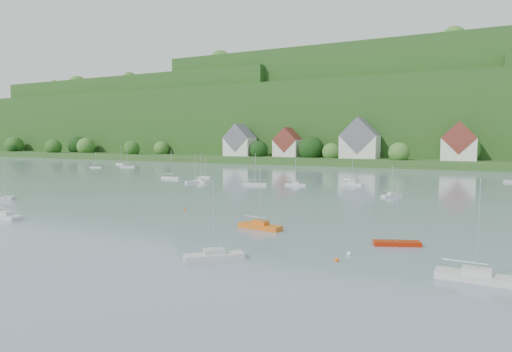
# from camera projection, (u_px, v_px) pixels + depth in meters

# --- Properties ---
(far_shore_strip) EXTENTS (600.00, 60.00, 3.00)m
(far_shore_strip) POSITION_uv_depth(u_px,v_px,m) (355.00, 160.00, 207.83)
(far_shore_strip) COLOR #284B1C
(far_shore_strip) RESTS_ON ground
(forested_ridge) EXTENTS (620.00, 181.22, 69.89)m
(forested_ridge) POSITION_uv_depth(u_px,v_px,m) (384.00, 120.00, 266.87)
(forested_ridge) COLOR #154014
(forested_ridge) RESTS_ON ground
(village_building_0) EXTENTS (14.00, 10.40, 16.00)m
(village_building_0) POSITION_uv_depth(u_px,v_px,m) (240.00, 143.00, 220.14)
(village_building_0) COLOR beige
(village_building_0) RESTS_ON far_shore_strip
(village_building_1) EXTENTS (12.00, 9.36, 14.00)m
(village_building_1) POSITION_uv_depth(u_px,v_px,m) (287.00, 145.00, 210.81)
(village_building_1) COLOR beige
(village_building_1) RESTS_ON far_shore_strip
(village_building_2) EXTENTS (16.00, 11.44, 18.00)m
(village_building_2) POSITION_uv_depth(u_px,v_px,m) (360.00, 142.00, 194.15)
(village_building_2) COLOR beige
(village_building_2) RESTS_ON far_shore_strip
(village_building_3) EXTENTS (13.00, 10.40, 15.50)m
(village_building_3) POSITION_uv_depth(u_px,v_px,m) (459.00, 144.00, 174.57)
(village_building_3) COLOR beige
(village_building_3) RESTS_ON far_shore_strip
(near_sailboat_0) EXTENTS (6.25, 2.44, 8.21)m
(near_sailboat_0) POSITION_uv_depth(u_px,v_px,m) (6.00, 216.00, 65.04)
(near_sailboat_0) COLOR silver
(near_sailboat_0) RESTS_ON ground
(near_sailboat_3) EXTENTS (5.39, 5.18, 7.89)m
(near_sailboat_3) POSITION_uv_depth(u_px,v_px,m) (214.00, 255.00, 43.12)
(near_sailboat_3) COLOR silver
(near_sailboat_3) RESTS_ON ground
(near_sailboat_4) EXTENTS (6.50, 2.15, 8.66)m
(near_sailboat_4) POSITION_uv_depth(u_px,v_px,m) (476.00, 276.00, 36.59)
(near_sailboat_4) COLOR silver
(near_sailboat_4) RESTS_ON ground
(near_sailboat_5) EXTENTS (6.32, 2.71, 8.26)m
(near_sailboat_5) POSITION_uv_depth(u_px,v_px,m) (260.00, 225.00, 57.76)
(near_sailboat_5) COLOR #D76116
(near_sailboat_5) RESTS_ON ground
(near_sailboat_7) EXTENTS (5.26, 3.21, 6.88)m
(near_sailboat_7) POSITION_uv_depth(u_px,v_px,m) (397.00, 243.00, 48.79)
(near_sailboat_7) COLOR #9A1C05
(near_sailboat_7) RESTS_ON ground
(mooring_buoy_2) EXTENTS (0.43, 0.43, 0.43)m
(mooring_buoy_2) POSITION_uv_depth(u_px,v_px,m) (337.00, 261.00, 42.54)
(mooring_buoy_2) COLOR #F55903
(mooring_buoy_2) RESTS_ON ground
(mooring_buoy_3) EXTENTS (0.38, 0.38, 0.38)m
(mooring_buoy_3) POSITION_uv_depth(u_px,v_px,m) (185.00, 210.00, 72.43)
(mooring_buoy_3) COLOR #F55903
(mooring_buoy_3) RESTS_ON ground
(mooring_buoy_4) EXTENTS (0.46, 0.46, 0.46)m
(mooring_buoy_4) POSITION_uv_depth(u_px,v_px,m) (349.00, 255.00, 44.86)
(mooring_buoy_4) COLOR white
(mooring_buoy_4) RESTS_ON ground
(far_sailboat_cluster) EXTENTS (200.40, 60.67, 8.53)m
(far_sailboat_cluster) POSITION_uv_depth(u_px,v_px,m) (328.00, 178.00, 125.63)
(far_sailboat_cluster) COLOR silver
(far_sailboat_cluster) RESTS_ON ground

